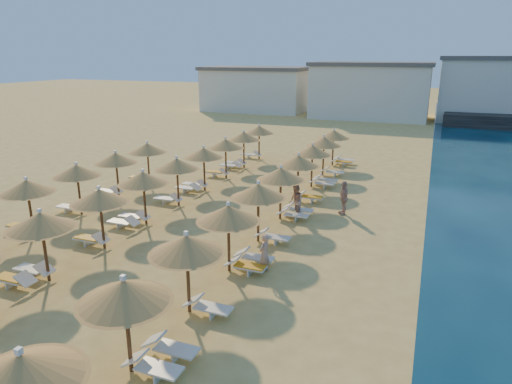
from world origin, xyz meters
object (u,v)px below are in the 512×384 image
at_px(beachgoer_c, 344,198).
at_px(beachgoer_b, 296,201).
at_px(beachgoer_a, 264,254).
at_px(parasol_row_west, 143,179).
at_px(parasol_row_east, 258,192).

bearing_deg(beachgoer_c, beachgoer_b, -85.50).
height_order(beachgoer_a, beachgoer_b, beachgoer_b).
height_order(parasol_row_west, beachgoer_b, parasol_row_west).
bearing_deg(parasol_row_east, beachgoer_a, -64.66).
relative_size(parasol_row_west, beachgoer_c, 18.83).
distance_m(beachgoer_c, beachgoer_a, 8.17).
relative_size(beachgoer_c, beachgoer_b, 1.05).
xyz_separation_m(beachgoer_c, beachgoer_b, (-2.26, -1.42, -0.04)).
xyz_separation_m(beachgoer_a, beachgoer_b, (-0.67, 6.59, 0.08)).
xyz_separation_m(parasol_row_west, beachgoer_c, (9.05, 5.15, -1.45)).
height_order(parasol_row_east, beachgoer_a, parasol_row_east).
distance_m(beachgoer_c, beachgoer_b, 2.66).
xyz_separation_m(parasol_row_east, beachgoer_a, (1.35, -2.85, -1.58)).
bearing_deg(parasol_row_west, beachgoer_b, 28.81).
relative_size(parasol_row_east, parasol_row_west, 1.00).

